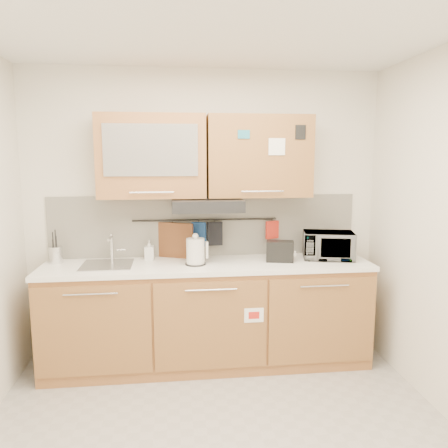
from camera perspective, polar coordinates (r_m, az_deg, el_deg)
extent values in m
plane|color=white|center=(2.61, -0.06, 26.05)|extent=(3.20, 3.20, 0.00)
plane|color=silver|center=(4.02, -2.51, 1.22)|extent=(3.20, 0.00, 3.20)
cube|color=#A8673B|center=(3.93, -2.10, -11.88)|extent=(2.80, 0.60, 0.88)
cube|color=black|center=(4.09, -2.07, -17.00)|extent=(2.80, 0.54, 0.10)
cube|color=#9C6A37|center=(3.68, -16.75, -13.25)|extent=(0.91, 0.02, 0.74)
cylinder|color=silver|center=(3.55, -17.04, -8.76)|extent=(0.41, 0.01, 0.01)
cube|color=#9C6A37|center=(3.63, -1.70, -13.16)|extent=(0.91, 0.02, 0.74)
cylinder|color=silver|center=(3.51, -1.69, -8.60)|extent=(0.41, 0.01, 0.01)
cube|color=#9C6A37|center=(3.82, 12.71, -12.25)|extent=(0.91, 0.02, 0.74)
cylinder|color=silver|center=(3.70, 13.00, -7.89)|extent=(0.41, 0.01, 0.01)
cube|color=white|center=(3.79, -2.13, -5.40)|extent=(2.82, 0.62, 0.04)
cube|color=silver|center=(4.02, -2.49, -0.21)|extent=(2.80, 0.02, 0.56)
cube|color=#A8673B|center=(3.80, -9.39, 8.70)|extent=(0.90, 0.35, 0.70)
cube|color=silver|center=(3.62, -9.54, 9.50)|extent=(0.76, 0.02, 0.42)
cube|color=#9C6A37|center=(3.87, 4.52, 8.79)|extent=(0.90, 0.35, 0.70)
cube|color=white|center=(3.72, 6.92, 9.99)|extent=(0.14, 0.00, 0.14)
cube|color=black|center=(3.75, -2.25, 2.54)|extent=(0.60, 0.46, 0.10)
cube|color=silver|center=(3.82, -15.00, -5.33)|extent=(0.42, 0.40, 0.03)
cylinder|color=silver|center=(3.95, -14.46, -3.01)|extent=(0.03, 0.03, 0.24)
cylinder|color=silver|center=(3.85, -14.67, -1.79)|extent=(0.02, 0.18, 0.02)
cylinder|color=black|center=(3.97, -2.46, 0.56)|extent=(1.30, 0.02, 0.02)
cylinder|color=silver|center=(4.03, -21.11, -3.77)|extent=(0.13, 0.13, 0.14)
cylinder|color=black|center=(4.03, -21.39, -2.87)|extent=(0.01, 0.01, 0.27)
cylinder|color=black|center=(4.01, -21.00, -3.14)|extent=(0.01, 0.01, 0.24)
cylinder|color=black|center=(4.04, -21.10, -2.71)|extent=(0.01, 0.01, 0.29)
cylinder|color=black|center=(4.01, -21.40, -3.36)|extent=(0.01, 0.01, 0.21)
cylinder|color=silver|center=(3.71, -3.75, -3.62)|extent=(0.17, 0.17, 0.23)
sphere|color=silver|center=(3.68, -3.77, -1.59)|extent=(0.05, 0.05, 0.05)
cube|color=silver|center=(3.72, -2.27, -3.39)|extent=(0.02, 0.03, 0.14)
cylinder|color=black|center=(3.73, -3.73, -5.20)|extent=(0.17, 0.17, 0.01)
cube|color=black|center=(3.85, 7.31, -3.55)|extent=(0.26, 0.19, 0.18)
cube|color=black|center=(3.84, 6.70, -2.35)|extent=(0.09, 0.12, 0.01)
cube|color=black|center=(3.84, 7.97, -2.38)|extent=(0.09, 0.12, 0.01)
imported|color=#999999|center=(4.02, 13.46, -2.73)|extent=(0.49, 0.39, 0.24)
imported|color=#999999|center=(3.94, -9.74, -3.34)|extent=(0.08, 0.08, 0.18)
cube|color=brown|center=(3.99, -6.69, -3.22)|extent=(0.36, 0.18, 0.48)
cube|color=navy|center=(3.97, -3.30, -1.32)|extent=(0.13, 0.08, 0.22)
cube|color=black|center=(3.98, -1.20, -1.27)|extent=(0.14, 0.04, 0.21)
cube|color=red|center=(4.06, 6.32, -0.76)|extent=(0.13, 0.07, 0.16)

